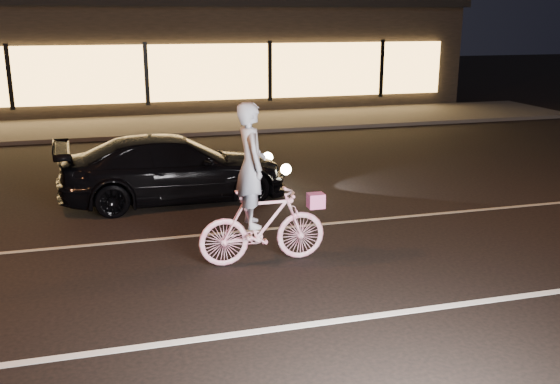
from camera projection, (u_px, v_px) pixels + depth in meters
name	position (u px, v px, depth m)	size (l,w,h in m)	color
ground	(225.00, 282.00, 8.64)	(90.00, 90.00, 0.00)	black
lane_stripe_near	(249.00, 333.00, 7.25)	(60.00, 0.12, 0.01)	silver
lane_stripe_far	(203.00, 235.00, 10.50)	(60.00, 0.10, 0.01)	gray
sidewalk	(153.00, 126.00, 20.69)	(30.00, 4.00, 0.12)	#383533
storefront	(139.00, 52.00, 25.66)	(25.40, 8.42, 4.20)	black
cyclist	(260.00, 208.00, 9.10)	(1.91, 0.66, 2.41)	#E53D73
sedan	(174.00, 168.00, 12.35)	(4.58, 2.09, 1.30)	black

